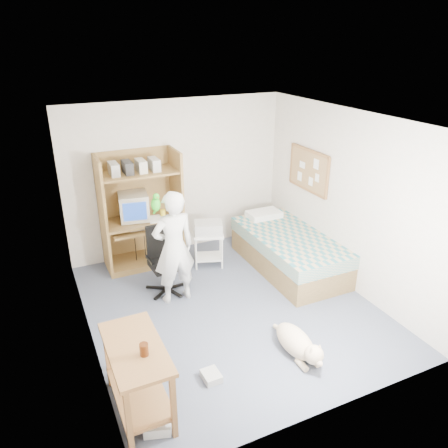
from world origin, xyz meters
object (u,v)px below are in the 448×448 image
(computer_hutch, at_px, (141,215))
(dog, at_px, (298,343))
(person, at_px, (174,248))
(printer_cart, at_px, (208,244))
(office_chair, at_px, (165,268))
(bed, at_px, (288,251))
(side_desk, at_px, (137,369))

(computer_hutch, bearing_deg, dog, -71.26)
(computer_hutch, bearing_deg, person, -85.09)
(person, relative_size, printer_cart, 2.86)
(computer_hutch, bearing_deg, office_chair, -86.72)
(computer_hutch, xyz_separation_m, bed, (2.00, -1.12, -0.53))
(side_desk, relative_size, printer_cart, 1.81)
(computer_hutch, relative_size, office_chair, 1.89)
(dog, xyz_separation_m, printer_cart, (-0.08, 2.40, 0.21))
(bed, distance_m, dog, 2.06)
(office_chair, bearing_deg, bed, -8.52)
(bed, xyz_separation_m, printer_cart, (-1.10, 0.60, 0.08))
(computer_hutch, height_order, office_chair, computer_hutch)
(computer_hutch, xyz_separation_m, person, (0.11, -1.24, -0.03))
(office_chair, bearing_deg, computer_hutch, 90.07)
(bed, height_order, office_chair, office_chair)
(person, xyz_separation_m, printer_cart, (0.80, 0.72, -0.43))
(person, bearing_deg, printer_cart, -141.01)
(bed, relative_size, printer_cart, 3.65)
(office_chair, bearing_deg, side_desk, -117.56)
(computer_hutch, xyz_separation_m, dog, (0.99, -2.91, -0.67))
(computer_hutch, bearing_deg, bed, -29.29)
(side_desk, distance_m, printer_cart, 2.99)
(office_chair, bearing_deg, dog, -67.87)
(dog, bearing_deg, computer_hutch, 108.01)
(printer_cart, bearing_deg, side_desk, -106.85)
(side_desk, bearing_deg, bed, 32.50)
(computer_hutch, height_order, bed, computer_hutch)
(computer_hutch, relative_size, dog, 1.91)
(computer_hutch, distance_m, office_chair, 1.06)
(computer_hutch, height_order, side_desk, computer_hutch)
(computer_hutch, distance_m, printer_cart, 1.14)
(computer_hutch, relative_size, person, 1.14)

